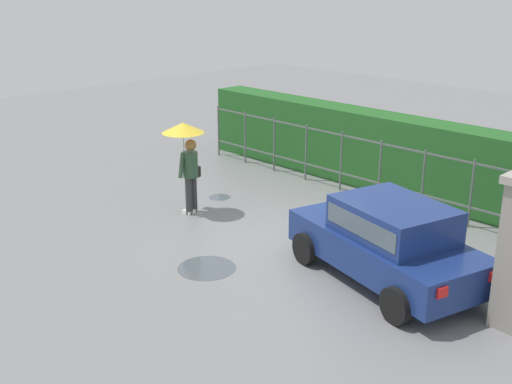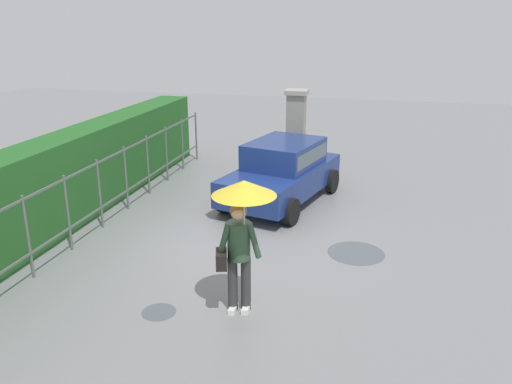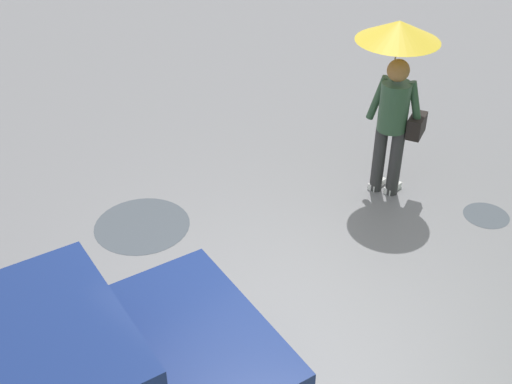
# 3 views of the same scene
# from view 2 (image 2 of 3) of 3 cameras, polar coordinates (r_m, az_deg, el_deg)

# --- Properties ---
(ground_plane) EXTENTS (40.00, 40.00, 0.00)m
(ground_plane) POSITION_cam_2_polar(r_m,az_deg,el_deg) (10.52, -1.07, -5.28)
(ground_plane) COLOR slate
(car) EXTENTS (3.99, 2.56, 1.48)m
(car) POSITION_cam_2_polar(r_m,az_deg,el_deg) (12.49, 2.93, 2.50)
(car) COLOR navy
(car) RESTS_ON ground
(pedestrian) EXTENTS (0.93, 0.93, 2.10)m
(pedestrian) POSITION_cam_2_polar(r_m,az_deg,el_deg) (7.46, -1.65, -2.74)
(pedestrian) COLOR #333333
(pedestrian) RESTS_ON ground
(gate_pillar) EXTENTS (0.60, 0.60, 2.42)m
(gate_pillar) POSITION_cam_2_polar(r_m,az_deg,el_deg) (14.51, 4.39, 6.51)
(gate_pillar) COLOR gray
(gate_pillar) RESTS_ON ground
(fence_section) EXTENTS (11.71, 0.05, 1.50)m
(fence_section) POSITION_cam_2_polar(r_m,az_deg,el_deg) (11.33, -16.81, 0.13)
(fence_section) COLOR #59605B
(fence_section) RESTS_ON ground
(hedge_row) EXTENTS (12.66, 0.90, 1.90)m
(hedge_row) POSITION_cam_2_polar(r_m,az_deg,el_deg) (11.77, -20.60, 1.03)
(hedge_row) COLOR #235B23
(hedge_row) RESTS_ON ground
(puddle_near) EXTENTS (1.09, 1.09, 0.00)m
(puddle_near) POSITION_cam_2_polar(r_m,az_deg,el_deg) (10.14, 10.92, -6.59)
(puddle_near) COLOR #4C545B
(puddle_near) RESTS_ON ground
(puddle_far) EXTENTS (0.53, 0.53, 0.00)m
(puddle_far) POSITION_cam_2_polar(r_m,az_deg,el_deg) (8.25, -10.62, -12.82)
(puddle_far) COLOR #4C545B
(puddle_far) RESTS_ON ground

